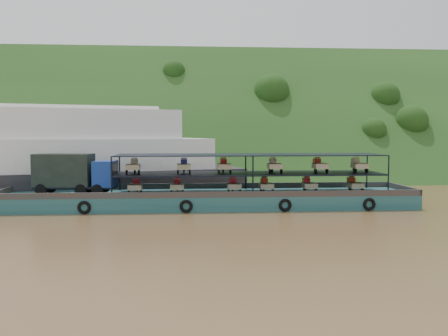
{
  "coord_description": "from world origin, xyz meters",
  "views": [
    {
      "loc": [
        -5.46,
        -42.27,
        6.37
      ],
      "look_at": [
        -2.0,
        3.0,
        3.2
      ],
      "focal_mm": 40.0,
      "sensor_mm": 36.0,
      "label": 1
    }
  ],
  "objects": [
    {
      "name": "passenger_ferry",
      "position": [
        -22.12,
        8.04,
        3.92
      ],
      "size": [
        46.03,
        23.67,
        9.05
      ],
      "rotation": [
        0.0,
        0.0,
        0.29
      ],
      "color": "black",
      "rests_on": "ground"
    },
    {
      "name": "ground",
      "position": [
        0.0,
        0.0,
        0.0
      ],
      "size": [
        160.0,
        160.0,
        0.0
      ],
      "primitive_type": "plane",
      "color": "brown",
      "rests_on": "ground"
    },
    {
      "name": "cargo_barge",
      "position": [
        -4.44,
        0.79,
        1.15
      ],
      "size": [
        35.0,
        7.18,
        4.64
      ],
      "color": "#164A4F",
      "rests_on": "ground"
    },
    {
      "name": "hillside",
      "position": [
        0.0,
        36.0,
        0.0
      ],
      "size": [
        140.0,
        39.6,
        39.6
      ],
      "primitive_type": "cube",
      "rotation": [
        0.79,
        0.0,
        0.0
      ],
      "color": "#1B3513",
      "rests_on": "ground"
    }
  ]
}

